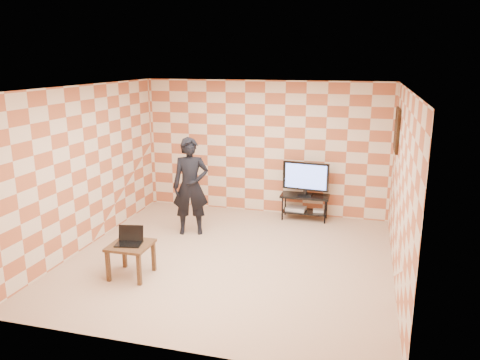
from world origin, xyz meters
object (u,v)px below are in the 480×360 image
person (191,186)px  tv_stand (305,202)px  side_table (131,250)px  tv (306,177)px

person → tv_stand: bearing=16.4°
tv_stand → side_table: size_ratio=1.62×
tv_stand → person: 2.35m
tv → person: person is taller
tv_stand → side_table: same height
tv → person: bearing=-145.9°
side_table → tv_stand: bearing=56.3°
tv_stand → tv: bearing=-83.7°
tv_stand → person: (-1.90, -1.29, 0.52)m
tv_stand → person: person is taller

